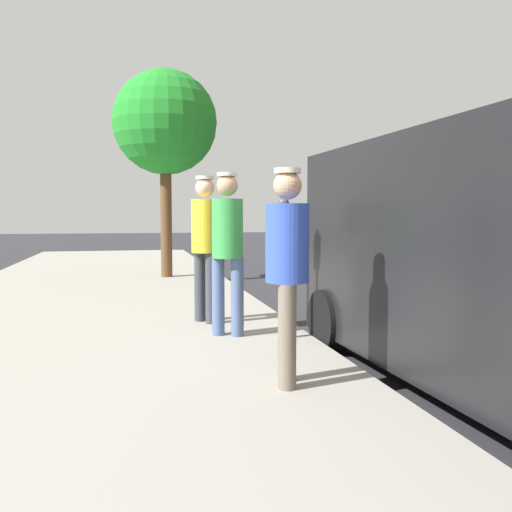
{
  "coord_description": "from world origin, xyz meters",
  "views": [
    {
      "loc": [
        2.95,
        5.12,
        1.49
      ],
      "look_at": [
        1.65,
        -0.62,
        1.05
      ],
      "focal_mm": 39.09,
      "sensor_mm": 36.0,
      "label": 1
    }
  ],
  "objects": [
    {
      "name": "ground_plane",
      "position": [
        0.0,
        0.0,
        0.0
      ],
      "size": [
        80.0,
        80.0,
        0.0
      ],
      "primitive_type": "plane",
      "color": "#2D2D33"
    },
    {
      "name": "sidewalk_slab",
      "position": [
        3.5,
        0.0,
        0.07
      ],
      "size": [
        5.0,
        32.0,
        0.15
      ],
      "primitive_type": "cube",
      "color": "#9E998E",
      "rests_on": "ground"
    },
    {
      "name": "parking_meter_near",
      "position": [
        1.35,
        -0.62,
        1.18
      ],
      "size": [
        0.14,
        0.18,
        1.52
      ],
      "color": "gray",
      "rests_on": "sidewalk_slab"
    },
    {
      "name": "pedestrian_in_yellow",
      "position": [
        2.04,
        -1.71,
        1.2
      ],
      "size": [
        0.34,
        0.34,
        1.81
      ],
      "color": "#383D47",
      "rests_on": "sidewalk_slab"
    },
    {
      "name": "pedestrian_in_blue",
      "position": [
        1.76,
        0.97,
        1.12
      ],
      "size": [
        0.34,
        0.35,
        1.69
      ],
      "color": "#726656",
      "rests_on": "sidewalk_slab"
    },
    {
      "name": "pedestrian_in_green",
      "position": [
        1.91,
        -0.89,
        1.19
      ],
      "size": [
        0.34,
        0.34,
        1.79
      ],
      "color": "#4C608C",
      "rests_on": "sidewalk_slab"
    },
    {
      "name": "street_tree",
      "position": [
        2.19,
        -6.95,
        3.4
      ],
      "size": [
        2.2,
        2.2,
        4.38
      ],
      "color": "brown",
      "rests_on": "sidewalk_slab"
    }
  ]
}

